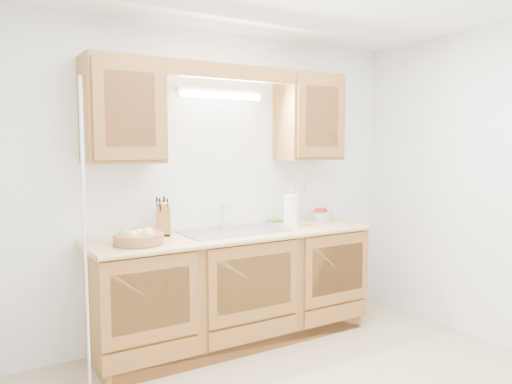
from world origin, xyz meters
TOP-DOWN VIEW (x-y plane):
  - room at (0.00, 0.00)m, footprint 3.52×3.50m
  - base_cabinets at (0.00, 1.20)m, footprint 2.20×0.60m
  - countertop at (0.00, 1.19)m, footprint 2.30×0.63m
  - upper_cabinet_left at (-0.83, 1.33)m, footprint 0.55×0.33m
  - upper_cabinet_right at (0.83, 1.33)m, footprint 0.55×0.33m
  - valance at (0.00, 1.19)m, footprint 2.20×0.05m
  - fluorescent_fixture at (0.00, 1.42)m, footprint 0.76×0.08m
  - sink at (0.00, 1.21)m, footprint 0.84×0.46m
  - wire_shelf_pole at (-1.20, 0.94)m, footprint 0.03×0.03m
  - outlet_plate at (0.95, 1.49)m, footprint 0.08×0.01m
  - fruit_basket at (-0.81, 1.10)m, footprint 0.37×0.37m
  - knife_block at (-0.54, 1.34)m, footprint 0.15×0.20m
  - orange_canister at (-0.54, 1.34)m, footprint 0.10×0.10m
  - soap_bottle at (-0.54, 1.34)m, footprint 0.09×0.10m
  - sponge at (0.54, 1.44)m, footprint 0.14×0.10m
  - paper_towel at (0.54, 1.19)m, footprint 0.16×0.16m
  - apple_bowl at (0.91, 1.27)m, footprint 0.24×0.24m

SIDE VIEW (x-z plane):
  - base_cabinets at x=0.00m, z-range 0.01..0.87m
  - sink at x=0.00m, z-range 0.65..1.01m
  - countertop at x=0.00m, z-range 0.86..0.90m
  - sponge at x=0.54m, z-range 0.90..0.92m
  - fruit_basket at x=-0.81m, z-range 0.89..1.00m
  - apple_bowl at x=0.91m, z-range 0.89..1.01m
  - soap_bottle at x=-0.54m, z-range 0.90..1.07m
  - wire_shelf_pole at x=-1.20m, z-range 0.00..2.00m
  - knife_block at x=-0.54m, z-range 0.86..1.16m
  - orange_canister at x=-0.54m, z-range 0.90..1.15m
  - paper_towel at x=0.54m, z-range 0.87..1.19m
  - outlet_plate at x=0.95m, z-range 1.09..1.21m
  - room at x=0.00m, z-range 0.00..2.50m
  - upper_cabinet_left at x=-0.83m, z-range 1.45..2.20m
  - upper_cabinet_right at x=0.83m, z-range 1.45..2.20m
  - fluorescent_fixture at x=0.00m, z-range 1.96..2.04m
  - valance at x=0.00m, z-range 2.08..2.20m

